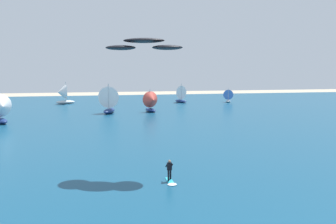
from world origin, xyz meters
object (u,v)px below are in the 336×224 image
object	(u,v)px
kitesurfer	(170,174)
sailboat_outermost	(110,99)
sailboat_leading	(179,94)
sailboat_mid_left	(152,102)
sailboat_far_left	(63,94)
kite	(144,45)
sailboat_trailing	(228,96)
sailboat_center_horizon	(1,109)

from	to	relation	value
kitesurfer	sailboat_outermost	xyz separation A→B (m)	(-4.58, 39.88, 2.00)
kitesurfer	sailboat_leading	size ratio (longest dim) A/B	0.42
sailboat_outermost	sailboat_mid_left	bearing A→B (deg)	-3.65
sailboat_mid_left	sailboat_far_left	bearing A→B (deg)	137.29
kite	sailboat_leading	bearing A→B (deg)	75.06
sailboat_far_left	sailboat_mid_left	bearing A→B (deg)	-42.71
sailboat_leading	sailboat_outermost	distance (m)	23.01
kite	sailboat_outermost	world-z (taller)	kite
kitesurfer	sailboat_trailing	size ratio (longest dim) A/B	0.57
sailboat_center_horizon	sailboat_leading	bearing A→B (deg)	37.31
sailboat_far_left	sailboat_center_horizon	world-z (taller)	sailboat_far_left
sailboat_far_left	sailboat_center_horizon	size ratio (longest dim) A/B	1.00
sailboat_far_left	sailboat_leading	bearing A→B (deg)	-2.89
sailboat_trailing	sailboat_leading	bearing A→B (deg)	174.99
sailboat_outermost	sailboat_trailing	distance (m)	32.56
sailboat_mid_left	kite	bearing A→B (deg)	-97.94
sailboat_far_left	sailboat_outermost	world-z (taller)	sailboat_outermost
sailboat_leading	sailboat_mid_left	size ratio (longest dim) A/B	1.04
kitesurfer	sailboat_leading	bearing A→B (deg)	77.55
sailboat_outermost	sailboat_mid_left	world-z (taller)	sailboat_outermost
sailboat_center_horizon	sailboat_trailing	xyz separation A→B (m)	(45.64, 24.38, -0.77)
kitesurfer	sailboat_mid_left	size ratio (longest dim) A/B	0.44
sailboat_outermost	sailboat_center_horizon	world-z (taller)	sailboat_outermost
kitesurfer	sailboat_far_left	bearing A→B (deg)	105.36
sailboat_far_left	sailboat_center_horizon	distance (m)	27.41
kite	sailboat_mid_left	size ratio (longest dim) A/B	1.52
kitesurfer	sailboat_trailing	xyz separation A→B (m)	(24.51, 54.48, 0.99)
kite	sailboat_trailing	size ratio (longest dim) A/B	1.96
kitesurfer	kite	distance (m)	10.83
sailboat_outermost	sailboat_trailing	bearing A→B (deg)	26.66
kite	sailboat_center_horizon	size ratio (longest dim) A/B	1.32
kitesurfer	sailboat_mid_left	distance (m)	39.54
sailboat_mid_left	sailboat_center_horizon	bearing A→B (deg)	-159.31
sailboat_leading	sailboat_trailing	distance (m)	12.30
kitesurfer	sailboat_far_left	xyz separation A→B (m)	(-15.65, 56.96, 1.77)
kitesurfer	sailboat_trailing	distance (m)	59.74
kite	sailboat_trailing	xyz separation A→B (m)	(26.06, 50.70, -9.04)
kitesurfer	sailboat_center_horizon	bearing A→B (deg)	125.07
sailboat_outermost	sailboat_far_left	bearing A→B (deg)	122.94
sailboat_far_left	sailboat_mid_left	size ratio (longest dim) A/B	1.15
kite	sailboat_leading	size ratio (longest dim) A/B	1.46
sailboat_leading	sailboat_far_left	bearing A→B (deg)	177.11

